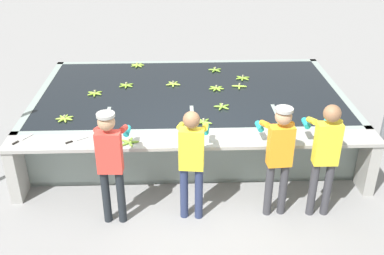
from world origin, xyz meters
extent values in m
plane|color=gray|center=(0.00, 0.00, 0.00)|extent=(80.00, 80.00, 0.00)
cube|color=gray|center=(0.00, 2.02, 0.03)|extent=(5.35, 3.14, 0.06)
cube|color=gray|center=(0.00, 0.51, 0.45)|extent=(5.35, 0.12, 0.90)
cube|color=gray|center=(0.00, 3.53, 0.45)|extent=(5.35, 0.12, 0.90)
cube|color=gray|center=(-2.62, 2.02, 0.45)|extent=(0.12, 3.14, 0.90)
cube|color=gray|center=(2.62, 2.02, 0.45)|extent=(0.12, 3.14, 0.90)
cube|color=black|center=(0.00, 2.02, 0.48)|extent=(5.11, 2.90, 0.83)
cube|color=gray|center=(-1.34, 0.97, 0.45)|extent=(0.06, 0.80, 0.90)
cube|color=gray|center=(0.00, 0.97, 0.45)|extent=(0.06, 0.80, 0.90)
cube|color=gray|center=(1.34, 0.97, 0.45)|extent=(0.06, 0.80, 0.90)
cube|color=#9E9E99|center=(0.00, 0.23, 0.88)|extent=(5.35, 0.45, 0.05)
cube|color=#9E9E99|center=(-2.58, 0.23, 0.43)|extent=(0.16, 0.41, 0.85)
cube|color=#9E9E99|center=(2.58, 0.23, 0.43)|extent=(0.16, 0.41, 0.85)
cylinder|color=#1E2328|center=(-1.20, -0.39, 0.40)|extent=(0.11, 0.11, 0.81)
cylinder|color=#1E2328|center=(-1.00, -0.40, 0.40)|extent=(0.11, 0.11, 0.81)
cube|color=#DB3D33|center=(-1.10, -0.40, 1.09)|extent=(0.33, 0.18, 0.57)
sphere|color=tan|center=(-1.10, -0.40, 1.52)|extent=(0.22, 0.22, 0.22)
cylinder|color=#9E9E99|center=(-1.10, -0.40, 1.61)|extent=(0.23, 0.23, 0.04)
cylinder|color=#DB3D33|center=(-1.25, -0.14, 1.29)|extent=(0.09, 0.31, 0.18)
cylinder|color=#1EA3AD|center=(-1.24, 0.11, 1.13)|extent=(0.09, 0.20, 0.08)
cylinder|color=#DB3D33|center=(-0.93, -0.16, 1.29)|extent=(0.09, 0.31, 0.18)
cylinder|color=#1EA3AD|center=(-0.92, 0.09, 1.13)|extent=(0.09, 0.20, 0.08)
cylinder|color=navy|center=(-0.16, -0.34, 0.40)|extent=(0.11, 0.11, 0.80)
cylinder|color=navy|center=(0.04, -0.36, 0.40)|extent=(0.11, 0.11, 0.80)
cube|color=yellow|center=(-0.06, -0.35, 1.08)|extent=(0.34, 0.21, 0.57)
sphere|color=#896042|center=(-0.06, -0.35, 1.50)|extent=(0.22, 0.22, 0.22)
cylinder|color=yellow|center=(-0.19, -0.08, 1.28)|extent=(0.12, 0.32, 0.18)
cylinder|color=#1EA3AD|center=(-0.16, 0.17, 1.12)|extent=(0.11, 0.21, 0.08)
cylinder|color=yellow|center=(0.13, -0.12, 1.28)|extent=(0.12, 0.32, 0.18)
cylinder|color=#1EA3AD|center=(0.16, 0.13, 1.12)|extent=(0.11, 0.21, 0.08)
cylinder|color=#38383D|center=(1.00, -0.32, 0.40)|extent=(0.11, 0.11, 0.80)
cylinder|color=#38383D|center=(1.20, -0.30, 0.40)|extent=(0.11, 0.11, 0.80)
cube|color=orange|center=(1.10, -0.31, 1.09)|extent=(0.33, 0.19, 0.57)
sphere|color=tan|center=(1.10, -0.31, 1.51)|extent=(0.22, 0.22, 0.22)
cylinder|color=#9E9E99|center=(1.10, -0.31, 1.61)|extent=(0.23, 0.23, 0.04)
cylinder|color=orange|center=(0.92, -0.07, 1.29)|extent=(0.10, 0.31, 0.18)
cylinder|color=#1EA3AD|center=(0.90, 0.18, 1.12)|extent=(0.10, 0.21, 0.08)
cylinder|color=orange|center=(1.24, -0.05, 1.29)|extent=(0.10, 0.31, 0.18)
cylinder|color=#1EA3AD|center=(1.22, 0.20, 1.12)|extent=(0.10, 0.21, 0.08)
cylinder|color=#38383D|center=(1.60, -0.34, 0.41)|extent=(0.11, 0.11, 0.83)
cylinder|color=#38383D|center=(1.80, -0.34, 0.41)|extent=(0.11, 0.11, 0.83)
cube|color=yellow|center=(1.70, -0.34, 1.12)|extent=(0.32, 0.17, 0.59)
sphere|color=#896042|center=(1.70, -0.34, 1.56)|extent=(0.22, 0.22, 0.22)
cylinder|color=yellow|center=(1.54, -0.09, 1.33)|extent=(0.08, 0.31, 0.18)
cylinder|color=#1EA3AD|center=(1.55, 0.16, 1.17)|extent=(0.09, 0.20, 0.08)
cylinder|color=yellow|center=(1.86, -0.09, 1.33)|extent=(0.08, 0.31, 0.18)
cylinder|color=#1EA3AD|center=(1.87, 0.16, 1.17)|extent=(0.09, 0.20, 0.08)
ellipsoid|color=#75A333|center=(0.57, 3.00, 0.91)|extent=(0.17, 0.10, 0.04)
ellipsoid|color=#75A333|center=(0.51, 3.04, 0.91)|extent=(0.06, 0.17, 0.04)
ellipsoid|color=#75A333|center=(0.47, 2.99, 0.91)|extent=(0.17, 0.07, 0.04)
ellipsoid|color=#75A333|center=(0.49, 2.93, 0.91)|extent=(0.11, 0.17, 0.04)
ellipsoid|color=#75A333|center=(0.56, 2.94, 0.91)|extent=(0.14, 0.15, 0.04)
cylinder|color=tan|center=(0.52, 2.98, 0.95)|extent=(0.03, 0.03, 0.04)
ellipsoid|color=#75A333|center=(0.54, 1.31, 0.91)|extent=(0.17, 0.11, 0.04)
ellipsoid|color=#75A333|center=(0.49, 1.33, 0.91)|extent=(0.06, 0.17, 0.04)
ellipsoid|color=#75A333|center=(0.44, 1.29, 0.91)|extent=(0.17, 0.06, 0.04)
ellipsoid|color=#75A333|center=(0.47, 1.23, 0.91)|extent=(0.11, 0.17, 0.04)
ellipsoid|color=#75A333|center=(0.54, 1.24, 0.91)|extent=(0.15, 0.14, 0.04)
cylinder|color=tan|center=(0.50, 1.28, 0.95)|extent=(0.03, 0.03, 0.04)
ellipsoid|color=#93BC3D|center=(0.83, 2.14, 0.91)|extent=(0.17, 0.06, 0.04)
ellipsoid|color=#93BC3D|center=(0.88, 2.08, 0.91)|extent=(0.06, 0.17, 0.04)
ellipsoid|color=#93BC3D|center=(0.94, 2.13, 0.91)|extent=(0.17, 0.06, 0.04)
ellipsoid|color=#93BC3D|center=(0.90, 2.19, 0.91)|extent=(0.06, 0.17, 0.04)
cylinder|color=tan|center=(0.89, 2.13, 0.95)|extent=(0.03, 0.03, 0.04)
ellipsoid|color=#8CB738|center=(-1.70, 1.87, 0.91)|extent=(0.16, 0.12, 0.04)
ellipsoid|color=#8CB738|center=(-1.66, 1.85, 0.91)|extent=(0.05, 0.17, 0.04)
ellipsoid|color=#8CB738|center=(-1.61, 1.88, 0.91)|extent=(0.17, 0.11, 0.04)
ellipsoid|color=#8CB738|center=(-1.61, 1.93, 0.91)|extent=(0.16, 0.12, 0.04)
ellipsoid|color=#8CB738|center=(-1.66, 1.96, 0.91)|extent=(0.05, 0.17, 0.04)
ellipsoid|color=#8CB738|center=(-1.71, 1.93, 0.91)|extent=(0.17, 0.11, 0.04)
cylinder|color=tan|center=(-1.66, 1.90, 0.95)|extent=(0.03, 0.03, 0.04)
ellipsoid|color=#7FAD33|center=(0.51, 2.09, 0.91)|extent=(0.16, 0.13, 0.04)
ellipsoid|color=#7FAD33|center=(0.47, 2.11, 0.91)|extent=(0.04, 0.17, 0.04)
ellipsoid|color=#7FAD33|center=(0.42, 2.09, 0.91)|extent=(0.15, 0.14, 0.04)
ellipsoid|color=#7FAD33|center=(0.41, 2.04, 0.91)|extent=(0.17, 0.07, 0.04)
ellipsoid|color=#7FAD33|center=(0.44, 2.00, 0.91)|extent=(0.11, 0.17, 0.04)
ellipsoid|color=#7FAD33|center=(0.49, 2.00, 0.91)|extent=(0.10, 0.17, 0.04)
ellipsoid|color=#7FAD33|center=(0.52, 2.04, 0.91)|extent=(0.17, 0.07, 0.04)
cylinder|color=tan|center=(0.47, 2.05, 0.95)|extent=(0.03, 0.03, 0.04)
ellipsoid|color=#7FAD33|center=(-1.15, 2.31, 0.91)|extent=(0.04, 0.17, 0.04)
ellipsoid|color=#7FAD33|center=(-1.20, 2.28, 0.91)|extent=(0.17, 0.12, 0.04)
ellipsoid|color=#7FAD33|center=(-1.20, 2.22, 0.91)|extent=(0.17, 0.12, 0.04)
ellipsoid|color=#7FAD33|center=(-1.15, 2.20, 0.91)|extent=(0.04, 0.17, 0.04)
ellipsoid|color=#7FAD33|center=(-1.10, 2.22, 0.91)|extent=(0.17, 0.12, 0.04)
ellipsoid|color=#7FAD33|center=(-1.10, 2.28, 0.91)|extent=(0.17, 0.12, 0.04)
cylinder|color=tan|center=(-1.15, 2.25, 0.95)|extent=(0.03, 0.03, 0.04)
ellipsoid|color=#75A333|center=(0.16, 0.68, 0.91)|extent=(0.04, 0.17, 0.04)
ellipsoid|color=#75A333|center=(0.21, 0.72, 0.91)|extent=(0.17, 0.09, 0.04)
ellipsoid|color=#75A333|center=(0.20, 0.78, 0.91)|extent=(0.13, 0.15, 0.04)
ellipsoid|color=#75A333|center=(0.13, 0.78, 0.91)|extent=(0.12, 0.16, 0.04)
ellipsoid|color=#75A333|center=(0.11, 0.72, 0.91)|extent=(0.17, 0.08, 0.04)
cylinder|color=tan|center=(0.16, 0.74, 0.95)|extent=(0.03, 0.03, 0.04)
ellipsoid|color=#93BC3D|center=(-1.95, 0.89, 0.91)|extent=(0.09, 0.17, 0.04)
ellipsoid|color=#93BC3D|center=(-1.92, 0.92, 0.91)|extent=(0.17, 0.09, 0.04)
ellipsoid|color=#93BC3D|center=(-1.92, 0.97, 0.91)|extent=(0.16, 0.12, 0.04)
ellipsoid|color=#93BC3D|center=(-1.96, 0.99, 0.91)|extent=(0.06, 0.17, 0.04)
ellipsoid|color=#93BC3D|center=(-2.01, 0.98, 0.91)|extent=(0.14, 0.15, 0.04)
ellipsoid|color=#93BC3D|center=(-2.02, 0.93, 0.91)|extent=(0.17, 0.05, 0.04)
ellipsoid|color=#93BC3D|center=(-2.00, 0.89, 0.91)|extent=(0.12, 0.16, 0.04)
cylinder|color=tan|center=(-1.97, 0.94, 0.95)|extent=(0.03, 0.03, 0.04)
ellipsoid|color=#9EC642|center=(-0.33, 2.32, 0.91)|extent=(0.13, 0.16, 0.04)
ellipsoid|color=#9EC642|center=(-0.35, 2.26, 0.91)|extent=(0.17, 0.09, 0.04)
ellipsoid|color=#9EC642|center=(-0.30, 2.22, 0.91)|extent=(0.04, 0.17, 0.04)
ellipsoid|color=#9EC642|center=(-0.25, 2.26, 0.91)|extent=(0.17, 0.09, 0.04)
ellipsoid|color=#9EC642|center=(-0.27, 2.32, 0.91)|extent=(0.13, 0.16, 0.04)
cylinder|color=tan|center=(-0.30, 2.28, 0.95)|extent=(0.03, 0.03, 0.04)
ellipsoid|color=#93BC3D|center=(-0.97, 3.31, 0.91)|extent=(0.17, 0.04, 0.04)
ellipsoid|color=#93BC3D|center=(-0.99, 3.35, 0.91)|extent=(0.13, 0.16, 0.04)
ellipsoid|color=#93BC3D|center=(-1.03, 3.36, 0.91)|extent=(0.08, 0.17, 0.04)
ellipsoid|color=#93BC3D|center=(-1.07, 3.33, 0.91)|extent=(0.17, 0.10, 0.04)
ellipsoid|color=#93BC3D|center=(-1.07, 3.28, 0.91)|extent=(0.17, 0.11, 0.04)
ellipsoid|color=#93BC3D|center=(-1.03, 3.25, 0.91)|extent=(0.07, 0.17, 0.04)
ellipsoid|color=#93BC3D|center=(-0.98, 3.26, 0.91)|extent=(0.14, 0.15, 0.04)
cylinder|color=tan|center=(-1.02, 3.31, 0.95)|extent=(0.03, 0.03, 0.04)
ellipsoid|color=#7FAD33|center=(1.05, 2.55, 0.91)|extent=(0.17, 0.08, 0.04)
ellipsoid|color=#7FAD33|center=(1.01, 2.59, 0.91)|extent=(0.07, 0.17, 0.04)
ellipsoid|color=#7FAD33|center=(0.96, 2.57, 0.91)|extent=(0.15, 0.14, 0.04)
ellipsoid|color=#7FAD33|center=(0.95, 2.52, 0.91)|extent=(0.17, 0.08, 0.04)
ellipsoid|color=#7FAD33|center=(0.99, 2.48, 0.91)|extent=(0.07, 0.17, 0.04)
ellipsoid|color=#7FAD33|center=(1.04, 2.49, 0.91)|extent=(0.15, 0.14, 0.04)
cylinder|color=tan|center=(1.00, 2.53, 0.95)|extent=(0.03, 0.03, 0.04)
ellipsoid|color=#75A333|center=(-0.89, 0.10, 0.92)|extent=(0.10, 0.17, 0.04)
ellipsoid|color=#75A333|center=(-0.86, 0.16, 0.92)|extent=(0.17, 0.05, 0.04)
ellipsoid|color=#75A333|center=(-0.90, 0.21, 0.92)|extent=(0.07, 0.17, 0.04)
ellipsoid|color=#75A333|center=(-0.96, 0.18, 0.92)|extent=(0.16, 0.12, 0.04)
ellipsoid|color=#75A333|center=(-0.95, 0.12, 0.92)|extent=(0.15, 0.14, 0.04)
cylinder|color=tan|center=(-0.91, 0.15, 0.95)|extent=(0.03, 0.03, 0.04)
cube|color=silver|center=(-1.59, 0.31, 0.91)|extent=(0.18, 0.14, 0.00)
cube|color=black|center=(-1.75, 0.20, 0.91)|extent=(0.10, 0.08, 0.02)
cube|color=silver|center=(-2.39, 0.38, 0.91)|extent=(0.13, 0.19, 0.00)
cube|color=black|center=(-2.49, 0.21, 0.91)|extent=(0.08, 0.10, 0.02)
camera|label=1|loc=(-0.23, -5.30, 4.00)|focal=42.00mm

